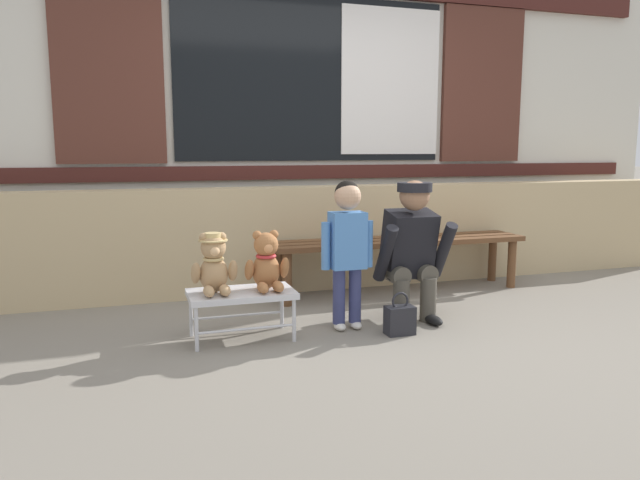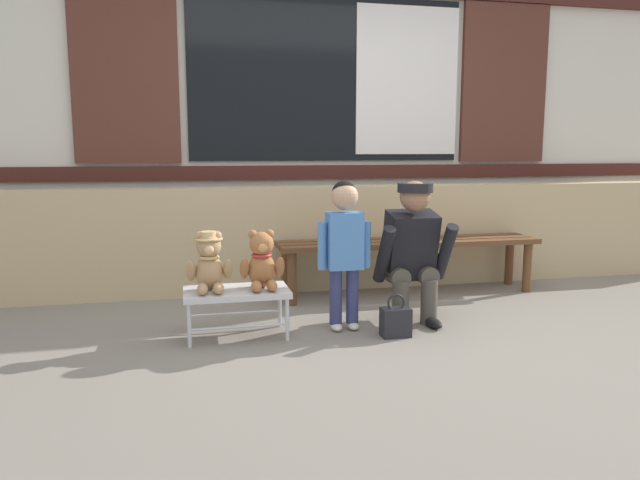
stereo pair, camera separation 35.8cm
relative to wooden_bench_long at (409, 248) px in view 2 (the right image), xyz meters
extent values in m
plane|color=gray|center=(-0.48, -1.06, -0.37)|extent=(60.00, 60.00, 0.00)
cube|color=tan|center=(-0.48, 0.37, 0.05)|extent=(7.09, 0.25, 0.85)
cube|color=silver|center=(-0.48, 0.89, 1.27)|extent=(7.24, 0.20, 3.28)
cube|color=#471E19|center=(-0.48, 0.77, 0.58)|extent=(6.66, 0.04, 0.12)
cube|color=black|center=(-0.48, 0.78, 1.38)|extent=(2.40, 0.03, 1.40)
cube|color=white|center=(0.24, 0.76, 1.38)|extent=(0.95, 0.02, 1.29)
cube|color=#562D23|center=(-2.16, 0.77, 1.38)|extent=(0.84, 0.05, 1.43)
cube|color=#562D23|center=(1.20, 0.77, 1.38)|extent=(0.84, 0.05, 1.43)
cube|color=brown|center=(0.00, -0.14, 0.05)|extent=(2.10, 0.11, 0.04)
cube|color=brown|center=(0.00, 0.00, 0.05)|extent=(2.10, 0.11, 0.04)
cube|color=brown|center=(0.00, 0.14, 0.05)|extent=(2.10, 0.11, 0.04)
cylinder|color=brown|center=(-0.97, -0.14, -0.17)|extent=(0.07, 0.07, 0.40)
cylinder|color=brown|center=(-0.97, 0.14, -0.17)|extent=(0.07, 0.07, 0.40)
cylinder|color=brown|center=(0.97, -0.14, -0.17)|extent=(0.07, 0.07, 0.40)
cylinder|color=brown|center=(0.97, 0.14, -0.17)|extent=(0.07, 0.07, 0.40)
cube|color=silver|center=(-1.43, -0.81, -0.09)|extent=(0.64, 0.36, 0.04)
cylinder|color=silver|center=(-1.72, -0.96, -0.24)|extent=(0.02, 0.02, 0.26)
cylinder|color=silver|center=(-1.72, -0.66, -0.24)|extent=(0.02, 0.02, 0.26)
cylinder|color=silver|center=(-1.14, -0.96, -0.24)|extent=(0.02, 0.02, 0.26)
cylinder|color=silver|center=(-1.14, -0.66, -0.24)|extent=(0.02, 0.02, 0.26)
cylinder|color=silver|center=(-1.43, -0.96, -0.27)|extent=(0.58, 0.02, 0.02)
cylinder|color=silver|center=(-1.43, -0.66, -0.27)|extent=(0.58, 0.02, 0.02)
ellipsoid|color=tan|center=(-1.59, -0.79, 0.04)|extent=(0.17, 0.14, 0.22)
sphere|color=tan|center=(-1.59, -0.80, 0.20)|extent=(0.15, 0.15, 0.15)
sphere|color=#F4C188|center=(-1.59, -0.85, 0.19)|extent=(0.06, 0.06, 0.06)
sphere|color=tan|center=(-1.65, -0.79, 0.26)|extent=(0.06, 0.06, 0.06)
ellipsoid|color=tan|center=(-1.70, -0.82, 0.06)|extent=(0.06, 0.11, 0.16)
ellipsoid|color=tan|center=(-1.64, -0.91, -0.04)|extent=(0.06, 0.15, 0.06)
sphere|color=tan|center=(-1.54, -0.79, 0.26)|extent=(0.06, 0.06, 0.06)
ellipsoid|color=tan|center=(-1.48, -0.82, 0.06)|extent=(0.06, 0.11, 0.16)
ellipsoid|color=tan|center=(-1.55, -0.91, -0.04)|extent=(0.06, 0.15, 0.06)
torus|color=#D6B775|center=(-1.59, -0.80, 0.13)|extent=(0.13, 0.13, 0.02)
cylinder|color=#D6B775|center=(-1.59, -0.80, 0.24)|extent=(0.17, 0.17, 0.01)
cylinder|color=#D6B775|center=(-1.59, -0.80, 0.27)|extent=(0.10, 0.10, 0.04)
ellipsoid|color=#A86B3D|center=(-1.27, -0.79, 0.04)|extent=(0.17, 0.14, 0.22)
sphere|color=#A86B3D|center=(-1.27, -0.80, 0.20)|extent=(0.15, 0.15, 0.15)
sphere|color=#E1955B|center=(-1.27, -0.85, 0.19)|extent=(0.06, 0.06, 0.06)
sphere|color=#A86B3D|center=(-1.33, -0.79, 0.26)|extent=(0.06, 0.06, 0.06)
ellipsoid|color=#A86B3D|center=(-1.38, -0.82, 0.06)|extent=(0.06, 0.11, 0.16)
ellipsoid|color=#A86B3D|center=(-1.32, -0.91, -0.04)|extent=(0.06, 0.15, 0.06)
sphere|color=#A86B3D|center=(-1.22, -0.79, 0.26)|extent=(0.06, 0.06, 0.06)
ellipsoid|color=#A86B3D|center=(-1.16, -0.82, 0.06)|extent=(0.06, 0.11, 0.16)
ellipsoid|color=#A86B3D|center=(-1.23, -0.91, -0.04)|extent=(0.06, 0.15, 0.06)
torus|color=red|center=(-1.27, -0.80, 0.13)|extent=(0.13, 0.13, 0.02)
cylinder|color=navy|center=(-0.80, -0.81, -0.15)|extent=(0.08, 0.08, 0.36)
ellipsoid|color=silver|center=(-0.80, -0.83, -0.35)|extent=(0.07, 0.12, 0.05)
cylinder|color=navy|center=(-0.69, -0.81, -0.15)|extent=(0.08, 0.08, 0.36)
ellipsoid|color=silver|center=(-0.69, -0.83, -0.35)|extent=(0.07, 0.12, 0.05)
cube|color=#4C84CC|center=(-0.75, -0.81, 0.21)|extent=(0.22, 0.15, 0.36)
cylinder|color=#4C84CC|center=(-0.89, -0.81, 0.18)|extent=(0.06, 0.06, 0.30)
cylinder|color=#4C84CC|center=(-0.60, -0.81, 0.18)|extent=(0.06, 0.06, 0.30)
sphere|color=tan|center=(-0.75, -0.81, 0.49)|extent=(0.17, 0.17, 0.17)
sphere|color=black|center=(-0.75, -0.80, 0.51)|extent=(0.16, 0.16, 0.16)
cylinder|color=#4C473D|center=(-0.37, -0.82, -0.22)|extent=(0.11, 0.11, 0.30)
cylinder|color=#4C473D|center=(-0.37, -0.68, -0.05)|extent=(0.13, 0.32, 0.13)
ellipsoid|color=black|center=(-0.37, -0.90, -0.34)|extent=(0.09, 0.20, 0.06)
cylinder|color=#4C473D|center=(-0.17, -0.82, -0.22)|extent=(0.11, 0.11, 0.30)
cylinder|color=#4C473D|center=(-0.17, -0.68, -0.05)|extent=(0.13, 0.32, 0.13)
ellipsoid|color=black|center=(-0.17, -0.90, -0.34)|extent=(0.09, 0.20, 0.06)
cube|color=black|center=(-0.27, -0.71, 0.15)|extent=(0.32, 0.30, 0.47)
cylinder|color=black|center=(-0.48, -0.81, 0.11)|extent=(0.08, 0.28, 0.40)
cylinder|color=black|center=(-0.06, -0.81, 0.11)|extent=(0.08, 0.28, 0.40)
sphere|color=#9E7051|center=(-0.27, -0.78, 0.48)|extent=(0.20, 0.20, 0.20)
cylinder|color=black|center=(-0.27, -0.78, 0.53)|extent=(0.23, 0.23, 0.06)
cube|color=brown|center=(-0.08, -0.62, 0.01)|extent=(0.10, 0.22, 0.16)
cube|color=#232328|center=(-0.47, -1.03, -0.28)|extent=(0.18, 0.11, 0.18)
torus|color=#232328|center=(-0.47, -1.03, -0.16)|extent=(0.11, 0.01, 0.11)
camera|label=1|loc=(-2.07, -4.33, 0.78)|focal=33.65mm
camera|label=2|loc=(-1.72, -4.43, 0.78)|focal=33.65mm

